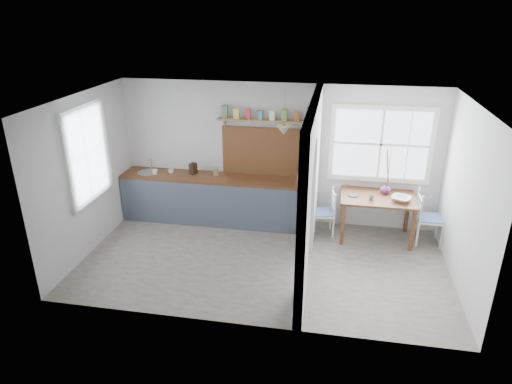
% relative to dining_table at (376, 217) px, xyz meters
% --- Properties ---
extents(floor, '(5.80, 3.20, 0.01)m').
position_rel_dining_table_xyz_m(floor, '(-1.81, -1.15, -0.39)').
color(floor, gray).
rests_on(floor, ground).
extents(ceiling, '(5.80, 3.20, 0.01)m').
position_rel_dining_table_xyz_m(ceiling, '(-1.81, -1.15, 2.21)').
color(ceiling, silver).
rests_on(ceiling, walls).
extents(walls, '(5.81, 3.21, 2.60)m').
position_rel_dining_table_xyz_m(walls, '(-1.81, -1.15, 0.91)').
color(walls, silver).
rests_on(walls, floor).
extents(partition, '(0.12, 3.20, 2.60)m').
position_rel_dining_table_xyz_m(partition, '(-1.11, -1.09, 1.06)').
color(partition, silver).
rests_on(partition, floor).
extents(kitchen_window, '(0.10, 1.16, 1.50)m').
position_rel_dining_table_xyz_m(kitchen_window, '(-4.68, -1.15, 1.26)').
color(kitchen_window, white).
rests_on(kitchen_window, walls).
extents(nook_window, '(1.76, 0.10, 1.30)m').
position_rel_dining_table_xyz_m(nook_window, '(-0.01, 0.41, 1.21)').
color(nook_window, white).
rests_on(nook_window, walls).
extents(counter, '(3.50, 0.60, 0.90)m').
position_rel_dining_table_xyz_m(counter, '(-2.94, 0.18, 0.06)').
color(counter, '#55351F').
rests_on(counter, floor).
extents(sink, '(0.40, 0.40, 0.02)m').
position_rel_dining_table_xyz_m(sink, '(-4.24, 0.15, 0.50)').
color(sink, '#BDBDBD').
rests_on(sink, counter).
extents(backsplash, '(1.65, 0.03, 0.90)m').
position_rel_dining_table_xyz_m(backsplash, '(-2.02, 0.43, 0.96)').
color(backsplash, brown).
rests_on(backsplash, walls).
extents(shelf, '(1.75, 0.20, 0.21)m').
position_rel_dining_table_xyz_m(shelf, '(-2.02, 0.34, 1.61)').
color(shelf, olive).
rests_on(shelf, walls).
extents(pendant_lamp, '(0.26, 0.26, 0.16)m').
position_rel_dining_table_xyz_m(pendant_lamp, '(-1.66, 0.00, 1.49)').
color(pendant_lamp, beige).
rests_on(pendant_lamp, ceiling).
extents(utensil_rail, '(0.02, 0.50, 0.02)m').
position_rel_dining_table_xyz_m(utensil_rail, '(-1.20, -0.25, 1.06)').
color(utensil_rail, '#BDBDBD').
rests_on(utensil_rail, partition).
extents(dining_table, '(1.27, 0.85, 0.79)m').
position_rel_dining_table_xyz_m(dining_table, '(0.00, 0.00, 0.00)').
color(dining_table, '#55351F').
rests_on(dining_table, floor).
extents(chair_left, '(0.44, 0.44, 0.84)m').
position_rel_dining_table_xyz_m(chair_left, '(-0.92, -0.00, 0.02)').
color(chair_left, white).
rests_on(chair_left, floor).
extents(chair_right, '(0.43, 0.43, 0.94)m').
position_rel_dining_table_xyz_m(chair_right, '(0.88, -0.02, 0.08)').
color(chair_right, white).
rests_on(chair_right, floor).
extents(kettle, '(0.19, 0.15, 0.23)m').
position_rel_dining_table_xyz_m(kettle, '(-1.34, 0.14, 0.62)').
color(kettle, white).
rests_on(kettle, counter).
extents(mug_a, '(0.11, 0.11, 0.09)m').
position_rel_dining_table_xyz_m(mug_a, '(-4.07, 0.09, 0.55)').
color(mug_a, white).
rests_on(mug_a, counter).
extents(mug_b, '(0.12, 0.12, 0.08)m').
position_rel_dining_table_xyz_m(mug_b, '(-3.79, 0.19, 0.55)').
color(mug_b, silver).
rests_on(mug_b, counter).
extents(knife_block, '(0.14, 0.16, 0.21)m').
position_rel_dining_table_xyz_m(knife_block, '(-3.37, 0.23, 0.61)').
color(knife_block, '#3E2412').
rests_on(knife_block, counter).
extents(jar, '(0.10, 0.10, 0.15)m').
position_rel_dining_table_xyz_m(jar, '(-2.94, 0.25, 0.58)').
color(jar, '#978363').
rests_on(jar, counter).
extents(towel_magenta, '(0.02, 0.03, 0.48)m').
position_rel_dining_table_xyz_m(towel_magenta, '(-1.23, -0.18, -0.12)').
color(towel_magenta, '#BA3681').
rests_on(towel_magenta, counter).
extents(towel_orange, '(0.02, 0.03, 0.44)m').
position_rel_dining_table_xyz_m(towel_orange, '(-1.23, -0.22, -0.14)').
color(towel_orange, gold).
rests_on(towel_orange, counter).
extents(bowl, '(0.41, 0.41, 0.08)m').
position_rel_dining_table_xyz_m(bowl, '(0.36, -0.11, 0.43)').
color(bowl, beige).
rests_on(bowl, dining_table).
extents(table_cup, '(0.13, 0.13, 0.09)m').
position_rel_dining_table_xyz_m(table_cup, '(-0.13, -0.15, 0.44)').
color(table_cup, '#5F9A69').
rests_on(table_cup, dining_table).
extents(plate, '(0.24, 0.24, 0.02)m').
position_rel_dining_table_xyz_m(plate, '(-0.42, -0.02, 0.40)').
color(plate, '#333030').
rests_on(plate, dining_table).
extents(vase, '(0.24, 0.24, 0.19)m').
position_rel_dining_table_xyz_m(vase, '(0.12, 0.17, 0.49)').
color(vase, '#562C65').
rests_on(vase, dining_table).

